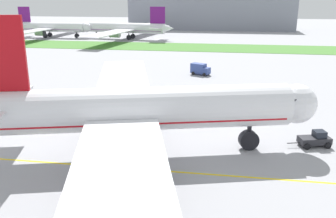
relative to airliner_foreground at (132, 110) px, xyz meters
The scene contains 10 objects.
ground_plane 7.74m from the airliner_foreground, 152.36° to the right, with size 600.00×600.00×0.00m, color #9E9EA3.
apron_taxi_line 8.56m from the airliner_foreground, 134.19° to the right, with size 280.00×0.36×0.01m, color yellow.
grass_median_strip 105.03m from the airliner_foreground, 92.25° to the left, with size 320.00×24.00×0.10m, color #4C8438.
airliner_foreground is the anchor object (origin of this frame).
pushback_tug 25.99m from the airliner_foreground, 15.24° to the left, with size 6.17×3.34×2.26m.
ground_crew_wingwalker_port 6.08m from the airliner_foreground, 159.94° to the left, with size 0.41×0.57×1.74m.
service_truck_baggage_loader 52.65m from the airliner_foreground, 84.60° to the left, with size 5.52×4.21×3.01m.
parked_airliner_far_left 149.02m from the airliner_foreground, 119.99° to the left, with size 41.66×65.31×14.69m.
parked_airliner_far_centre 133.68m from the airliner_foreground, 105.69° to the left, with size 47.90×76.98×15.14m.
terminal_building 185.79m from the airliner_foreground, 89.64° to the left, with size 97.61×20.00×18.00m, color gray.
Camera 1 is at (15.81, -41.76, 20.51)m, focal length 39.27 mm.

